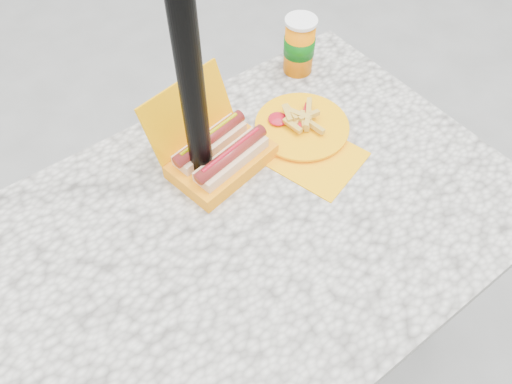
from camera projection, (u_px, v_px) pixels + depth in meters
ground at (249, 348)px, 1.66m from camera, size 60.00×60.00×0.00m
picnic_table at (246, 249)px, 1.14m from camera, size 1.20×0.80×0.75m
umbrella_pole at (187, 49)px, 0.85m from camera, size 0.05×0.05×2.20m
hotdog_box at (219, 153)px, 1.12m from camera, size 0.26×0.24×0.18m
fries_plate at (302, 128)px, 1.21m from camera, size 0.26×0.33×0.05m
soda_cup at (299, 46)px, 1.30m from camera, size 0.08×0.08×0.16m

